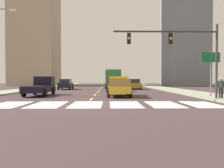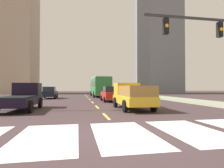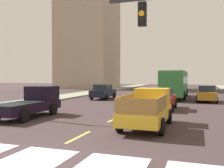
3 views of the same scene
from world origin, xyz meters
TOP-DOWN VIEW (x-y plane):
  - ground_plane at (0.00, 0.00)m, footprint 160.00×160.00m
  - sidewalk_right at (11.24, 18.00)m, footprint 3.73×110.00m
  - crosswalk_stripe_2 at (-2.54, 0.00)m, footprint 2.02×3.97m
  - crosswalk_stripe_3 at (0.00, 0.00)m, footprint 2.02×3.97m
  - crosswalk_stripe_4 at (2.54, 0.00)m, footprint 2.02×3.97m
  - lane_dash_0 at (0.00, 4.00)m, footprint 0.16×2.40m
  - lane_dash_1 at (0.00, 9.00)m, footprint 0.16×2.40m
  - lane_dash_2 at (0.00, 14.00)m, footprint 0.16×2.40m
  - lane_dash_3 at (0.00, 19.00)m, footprint 0.16×2.40m
  - lane_dash_4 at (0.00, 24.00)m, footprint 0.16×2.40m
  - lane_dash_5 at (0.00, 29.00)m, footprint 0.16×2.40m
  - lane_dash_6 at (0.00, 34.00)m, footprint 0.16×2.40m
  - lane_dash_7 at (0.00, 39.00)m, footprint 0.16×2.40m
  - pickup_stakebed at (2.42, 7.42)m, footprint 2.18×5.20m
  - pickup_dark at (-5.45, 8.21)m, footprint 2.18×5.20m
  - city_bus at (2.19, 25.96)m, footprint 2.72×10.80m
  - sedan_mid at (-5.60, 22.04)m, footprint 2.02×4.40m
  - sedan_far at (2.18, 14.79)m, footprint 2.02×4.40m
  - sedan_near_left at (5.70, 22.23)m, footprint 2.02×4.40m
  - block_mid_left at (21.50, 44.48)m, footprint 9.90×11.74m

SIDE VIEW (x-z plane):
  - ground_plane at x=0.00m, z-range 0.00..0.00m
  - lane_dash_0 at x=0.00m, z-range 0.00..0.01m
  - lane_dash_1 at x=0.00m, z-range 0.00..0.01m
  - lane_dash_2 at x=0.00m, z-range 0.00..0.01m
  - lane_dash_3 at x=0.00m, z-range 0.00..0.01m
  - lane_dash_4 at x=0.00m, z-range 0.00..0.01m
  - lane_dash_5 at x=0.00m, z-range 0.00..0.01m
  - lane_dash_6 at x=0.00m, z-range 0.00..0.01m
  - lane_dash_7 at x=0.00m, z-range 0.00..0.01m
  - crosswalk_stripe_2 at x=-2.54m, z-range 0.00..0.01m
  - crosswalk_stripe_3 at x=0.00m, z-range 0.00..0.01m
  - crosswalk_stripe_4 at x=2.54m, z-range 0.00..0.01m
  - sidewalk_right at x=11.24m, z-range 0.00..0.15m
  - sedan_mid at x=-5.60m, z-range 0.00..1.72m
  - sedan_far at x=2.18m, z-range 0.00..1.72m
  - sedan_near_left at x=5.70m, z-range 0.00..1.72m
  - pickup_dark at x=-5.45m, z-range -0.06..1.90m
  - pickup_stakebed at x=2.42m, z-range -0.04..1.92m
  - city_bus at x=2.19m, z-range 0.29..3.61m
  - block_mid_left at x=21.50m, z-range 0.00..32.89m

